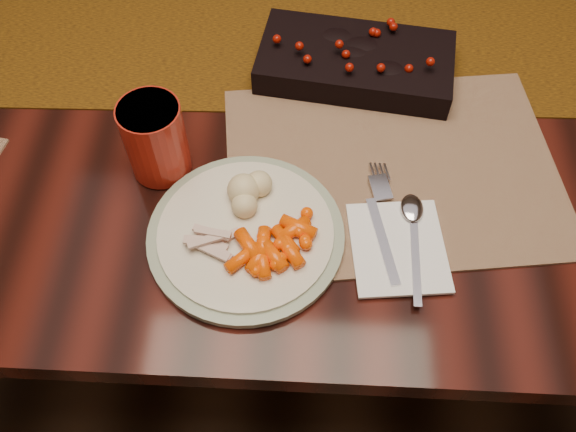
{
  "coord_description": "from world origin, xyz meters",
  "views": [
    {
      "loc": [
        0.04,
        -0.73,
        1.47
      ],
      "look_at": [
        0.02,
        -0.3,
        0.8
      ],
      "focal_mm": 38.0,
      "sensor_mm": 36.0,
      "label": 1
    }
  ],
  "objects_px": {
    "mashed_potatoes": "(251,191)",
    "napkin": "(398,247)",
    "dining_table": "(286,210)",
    "dinner_plate": "(246,234)",
    "baby_carrots": "(277,248)",
    "turkey_shreds": "(207,244)",
    "placemat_main": "(392,169)",
    "centerpiece": "(356,59)",
    "red_cup": "(155,139)"
  },
  "relations": [
    {
      "from": "napkin",
      "to": "dinner_plate",
      "type": "bearing_deg",
      "value": 171.72
    },
    {
      "from": "mashed_potatoes",
      "to": "napkin",
      "type": "bearing_deg",
      "value": -16.15
    },
    {
      "from": "dining_table",
      "to": "turkey_shreds",
      "type": "xyz_separation_m",
      "value": [
        -0.09,
        -0.33,
        0.4
      ]
    },
    {
      "from": "dining_table",
      "to": "red_cup",
      "type": "bearing_deg",
      "value": -133.19
    },
    {
      "from": "dining_table",
      "to": "baby_carrots",
      "type": "relative_size",
      "value": 14.73
    },
    {
      "from": "dining_table",
      "to": "dinner_plate",
      "type": "height_order",
      "value": "dinner_plate"
    },
    {
      "from": "baby_carrots",
      "to": "turkey_shreds",
      "type": "distance_m",
      "value": 0.09
    },
    {
      "from": "dining_table",
      "to": "placemat_main",
      "type": "height_order",
      "value": "placemat_main"
    },
    {
      "from": "centerpiece",
      "to": "mashed_potatoes",
      "type": "height_order",
      "value": "same"
    },
    {
      "from": "mashed_potatoes",
      "to": "turkey_shreds",
      "type": "distance_m",
      "value": 0.09
    },
    {
      "from": "placemat_main",
      "to": "baby_carrots",
      "type": "distance_m",
      "value": 0.23
    },
    {
      "from": "dinner_plate",
      "to": "placemat_main",
      "type": "bearing_deg",
      "value": 32.41
    },
    {
      "from": "mashed_potatoes",
      "to": "baby_carrots",
      "type": "bearing_deg",
      "value": -63.65
    },
    {
      "from": "dining_table",
      "to": "dinner_plate",
      "type": "distance_m",
      "value": 0.49
    },
    {
      "from": "dinner_plate",
      "to": "mashed_potatoes",
      "type": "height_order",
      "value": "mashed_potatoes"
    },
    {
      "from": "centerpiece",
      "to": "turkey_shreds",
      "type": "height_order",
      "value": "centerpiece"
    },
    {
      "from": "centerpiece",
      "to": "napkin",
      "type": "relative_size",
      "value": 2.14
    },
    {
      "from": "dinner_plate",
      "to": "red_cup",
      "type": "height_order",
      "value": "red_cup"
    },
    {
      "from": "dining_table",
      "to": "dinner_plate",
      "type": "bearing_deg",
      "value": -97.37
    },
    {
      "from": "turkey_shreds",
      "to": "napkin",
      "type": "height_order",
      "value": "turkey_shreds"
    },
    {
      "from": "baby_carrots",
      "to": "mashed_potatoes",
      "type": "height_order",
      "value": "mashed_potatoes"
    },
    {
      "from": "baby_carrots",
      "to": "mashed_potatoes",
      "type": "xyz_separation_m",
      "value": [
        -0.04,
        0.08,
        0.01
      ]
    },
    {
      "from": "dining_table",
      "to": "placemat_main",
      "type": "relative_size",
      "value": 3.7
    },
    {
      "from": "red_cup",
      "to": "turkey_shreds",
      "type": "bearing_deg",
      "value": -59.02
    },
    {
      "from": "dining_table",
      "to": "napkin",
      "type": "xyz_separation_m",
      "value": [
        0.17,
        -0.31,
        0.38
      ]
    },
    {
      "from": "centerpiece",
      "to": "placemat_main",
      "type": "height_order",
      "value": "centerpiece"
    },
    {
      "from": "baby_carrots",
      "to": "centerpiece",
      "type": "bearing_deg",
      "value": 73.43
    },
    {
      "from": "centerpiece",
      "to": "dinner_plate",
      "type": "distance_m",
      "value": 0.36
    },
    {
      "from": "baby_carrots",
      "to": "red_cup",
      "type": "relative_size",
      "value": 1.01
    },
    {
      "from": "red_cup",
      "to": "dinner_plate",
      "type": "bearing_deg",
      "value": -41.16
    },
    {
      "from": "napkin",
      "to": "dining_table",
      "type": "bearing_deg",
      "value": 112.2
    },
    {
      "from": "dining_table",
      "to": "baby_carrots",
      "type": "bearing_deg",
      "value": -89.04
    },
    {
      "from": "dining_table",
      "to": "placemat_main",
      "type": "bearing_deg",
      "value": -45.96
    },
    {
      "from": "placemat_main",
      "to": "mashed_potatoes",
      "type": "height_order",
      "value": "mashed_potatoes"
    },
    {
      "from": "placemat_main",
      "to": "mashed_potatoes",
      "type": "xyz_separation_m",
      "value": [
        -0.2,
        -0.08,
        0.04
      ]
    },
    {
      "from": "centerpiece",
      "to": "baby_carrots",
      "type": "xyz_separation_m",
      "value": [
        -0.11,
        -0.36,
        -0.0
      ]
    },
    {
      "from": "centerpiece",
      "to": "napkin",
      "type": "distance_m",
      "value": 0.34
    },
    {
      "from": "centerpiece",
      "to": "placemat_main",
      "type": "distance_m",
      "value": 0.21
    },
    {
      "from": "turkey_shreds",
      "to": "mashed_potatoes",
      "type": "bearing_deg",
      "value": 56.34
    },
    {
      "from": "dining_table",
      "to": "red_cup",
      "type": "height_order",
      "value": "red_cup"
    },
    {
      "from": "dining_table",
      "to": "baby_carrots",
      "type": "distance_m",
      "value": 0.52
    },
    {
      "from": "mashed_potatoes",
      "to": "turkey_shreds",
      "type": "bearing_deg",
      "value": -123.66
    },
    {
      "from": "dining_table",
      "to": "turkey_shreds",
      "type": "height_order",
      "value": "turkey_shreds"
    },
    {
      "from": "mashed_potatoes",
      "to": "dining_table",
      "type": "bearing_deg",
      "value": 82.05
    },
    {
      "from": "dining_table",
      "to": "turkey_shreds",
      "type": "distance_m",
      "value": 0.53
    },
    {
      "from": "dining_table",
      "to": "napkin",
      "type": "distance_m",
      "value": 0.52
    },
    {
      "from": "baby_carrots",
      "to": "turkey_shreds",
      "type": "bearing_deg",
      "value": 177.53
    },
    {
      "from": "placemat_main",
      "to": "dinner_plate",
      "type": "height_order",
      "value": "dinner_plate"
    },
    {
      "from": "mashed_potatoes",
      "to": "dinner_plate",
      "type": "bearing_deg",
      "value": -94.5
    },
    {
      "from": "turkey_shreds",
      "to": "placemat_main",
      "type": "bearing_deg",
      "value": 31.8
    }
  ]
}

